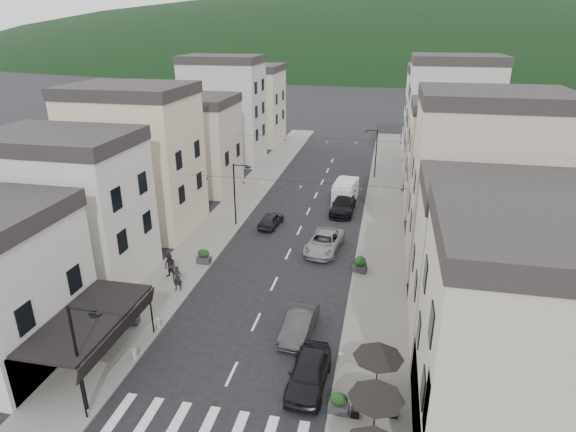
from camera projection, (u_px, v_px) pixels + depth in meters
The scene contains 27 objects.
sidewalk_left at pixel (240, 202), 51.17m from camera, with size 4.00×76.00×0.12m, color slate.
sidewalk_right at pixel (384, 213), 48.31m from camera, with size 4.00×76.00×0.12m, color slate.
hill_backdrop at pixel (382, 56), 293.38m from camera, with size 640.00×360.00×70.00m, color black.
bistro_building at pixel (549, 357), 19.70m from camera, with size 10.00×8.00×10.00m, color #B4AD8F.
boutique_awning at pixel (93, 320), 25.45m from camera, with size 3.77×7.50×3.28m.
buildings_row_left at pixel (195, 132), 55.49m from camera, with size 10.20×54.16×14.00m.
buildings_row_right at pixel (459, 145), 48.84m from camera, with size 10.20×54.16×14.50m.
cafe_terrace at pixel (376, 403), 20.88m from camera, with size 2.50×8.10×2.53m.
streetlamp_left_near at pixel (81, 349), 22.24m from camera, with size 1.70×0.56×6.00m.
streetlamp_left_far at pixel (237, 188), 44.05m from camera, with size 1.70×0.56×6.00m.
streetlamp_right_far at pixel (374, 148), 58.19m from camera, with size 1.70×0.56×6.00m.
bollards at pixel (228, 374), 25.52m from camera, with size 11.66×10.26×0.60m.
bunting_near at pixel (291, 185), 38.58m from camera, with size 19.00×0.28×0.62m.
bunting_far at pixel (320, 141), 53.13m from camera, with size 19.00×0.28×0.62m.
parked_car_a at pixel (309, 372), 25.03m from camera, with size 1.91×4.75×1.62m, color black.
parked_car_b at pixel (299, 324), 29.24m from camera, with size 1.57×4.51×1.49m, color #2E2E30.
parked_car_c at pixel (324, 242), 40.13m from camera, with size 2.53×5.49×1.53m, color gray.
parked_car_d at pixel (343, 205), 48.36m from camera, with size 2.25×5.54×1.61m, color black.
parked_car_e at pixel (271, 220), 45.01m from camera, with size 1.57×3.89×1.33m, color black.
delivery_van at pixel (345, 192), 50.92m from camera, with size 2.44×5.27×2.45m.
pedestrian_a at pixel (177, 278), 33.84m from camera, with size 0.67×0.44×1.83m, color black.
pedestrian_b at pixel (170, 266), 35.44m from camera, with size 0.95×0.74×1.95m, color black.
planter_la at pixel (129, 315), 30.10m from camera, with size 1.20×0.77×1.27m.
planter_lb at pixel (204, 256), 37.79m from camera, with size 1.10×0.65×1.20m.
planter_ra at pixel (339, 403), 23.21m from camera, with size 1.04×0.63×1.12m.
planter_rb at pixel (360, 265), 36.45m from camera, with size 1.17×0.86×1.17m.
planter_rc at pixel (360, 263), 37.00m from camera, with size 1.00×0.67×1.03m.
Camera 1 is at (7.33, -14.01, 17.66)m, focal length 30.00 mm.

